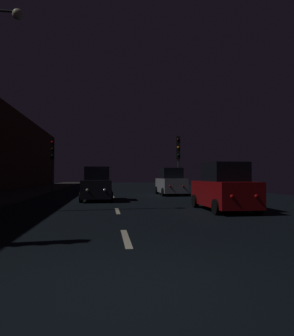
{
  "coord_description": "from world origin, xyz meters",
  "views": [
    {
      "loc": [
        -0.47,
        -4.36,
        1.5
      ],
      "look_at": [
        2.54,
        18.18,
        2.12
      ],
      "focal_mm": 32.46,
      "sensor_mm": 36.0,
      "label": 1
    }
  ],
  "objects": [
    {
      "name": "ground",
      "position": [
        0.0,
        24.5,
        -0.01
      ],
      "size": [
        27.82,
        84.0,
        0.02
      ],
      "primitive_type": "cube",
      "color": "black"
    },
    {
      "name": "sidewalk_left",
      "position": [
        -7.71,
        24.5,
        0.07
      ],
      "size": [
        4.4,
        84.0,
        0.15
      ],
      "primitive_type": "cube",
      "color": "#33302D",
      "rests_on": "ground"
    },
    {
      "name": "lane_centerline",
      "position": [
        0.0,
        16.89,
        0.01
      ],
      "size": [
        0.16,
        29.46,
        0.01
      ],
      "color": "beige",
      "rests_on": "ground"
    },
    {
      "name": "traffic_light_far_right",
      "position": [
        5.4,
        20.08,
        3.49
      ],
      "size": [
        0.38,
        0.48,
        4.81
      ],
      "rotation": [
        0.0,
        0.0,
        -1.81
      ],
      "color": "#38383A",
      "rests_on": "ground"
    },
    {
      "name": "traffic_light_far_left",
      "position": [
        -5.41,
        24.3,
        3.59
      ],
      "size": [
        0.31,
        0.46,
        4.93
      ],
      "rotation": [
        0.0,
        0.0,
        -1.56
      ],
      "color": "#38383A",
      "rests_on": "ground"
    },
    {
      "name": "car_approaching_headlights",
      "position": [
        -1.04,
        14.62,
        0.95
      ],
      "size": [
        1.9,
        4.12,
        2.07
      ],
      "rotation": [
        0.0,
        0.0,
        -1.57
      ],
      "color": "black",
      "rests_on": "ground"
    },
    {
      "name": "car_parked_right_near",
      "position": [
        4.61,
        8.34,
        0.96
      ],
      "size": [
        1.92,
        4.15,
        2.09
      ],
      "rotation": [
        0.0,
        0.0,
        1.57
      ],
      "color": "maroon",
      "rests_on": "ground"
    },
    {
      "name": "car_parked_right_far",
      "position": [
        4.61,
        19.35,
        0.98
      ],
      "size": [
        1.96,
        4.25,
        2.14
      ],
      "rotation": [
        0.0,
        0.0,
        1.57
      ],
      "color": "#A5A8AD",
      "rests_on": "ground"
    }
  ]
}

